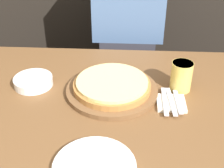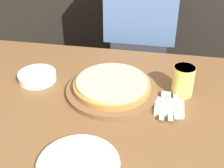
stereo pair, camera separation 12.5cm
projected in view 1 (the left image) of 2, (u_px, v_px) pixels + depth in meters
name	position (u px, v px, depth m)	size (l,w,h in m)	color
pizza_on_board	(112.00, 87.00, 1.26)	(0.37, 0.37, 0.06)	brown
beer_glass	(181.00, 75.00, 1.26)	(0.09, 0.09, 0.12)	#E5C65B
dinner_plate	(94.00, 167.00, 0.93)	(0.25, 0.25, 0.02)	silver
side_bowl	(33.00, 81.00, 1.31)	(0.16, 0.16, 0.04)	silver
napkin_stack	(171.00, 103.00, 1.20)	(0.11, 0.11, 0.01)	silver
fork	(165.00, 101.00, 1.20)	(0.02, 0.18, 0.00)	silver
dinner_knife	(171.00, 101.00, 1.20)	(0.03, 0.18, 0.00)	silver
spoon	(178.00, 102.00, 1.20)	(0.02, 0.15, 0.00)	silver
diner_person	(127.00, 48.00, 1.83)	(0.39, 0.20, 1.38)	#33333D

